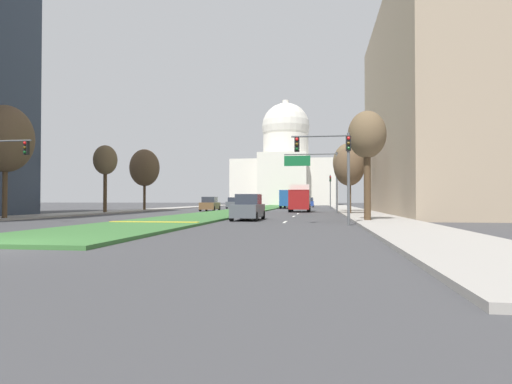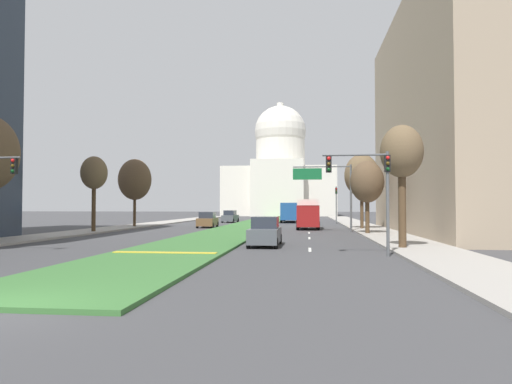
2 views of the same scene
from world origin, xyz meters
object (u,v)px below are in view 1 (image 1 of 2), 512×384
object	(u,v)px
street_tree_right_mid	(349,167)
street_tree_left_far	(145,168)
overhead_guide_sign	(316,169)
street_tree_right_near	(367,137)
traffic_light_far_right	(330,187)
box_truck_delivery	(300,198)
sedan_distant	(234,203)
traffic_light_near_right	(333,158)
city_bus	(290,198)
sedan_midblock	(210,204)
capitol_building	(286,167)
street_tree_right_far	(349,163)
street_tree_left_mid	(105,161)
sedan_far_horizon	(309,203)
street_tree_left_near	(5,139)
sedan_lead_stopped	(248,208)

from	to	relation	value
street_tree_right_mid	street_tree_left_far	world-z (taller)	street_tree_left_far
overhead_guide_sign	street_tree_right_near	distance (m)	18.24
traffic_light_far_right	street_tree_left_far	world-z (taller)	street_tree_left_far
traffic_light_far_right	box_truck_delivery	distance (m)	15.25
street_tree_left_far	box_truck_delivery	distance (m)	20.35
street_tree_left_far	sedan_distant	size ratio (longest dim) A/B	1.82
sedan_distant	box_truck_delivery	world-z (taller)	box_truck_delivery
traffic_light_near_right	street_tree_right_near	bearing A→B (deg)	57.88
overhead_guide_sign	city_bus	size ratio (longest dim) A/B	0.59
street_tree_right_near	sedan_distant	distance (m)	44.91
traffic_light_near_right	sedan_midblock	distance (m)	32.22
capitol_building	street_tree_left_far	world-z (taller)	capitol_building
overhead_guide_sign	street_tree_right_far	xyz separation A→B (m)	(3.65, 4.34, 1.03)
street_tree_right_near	street_tree_left_mid	distance (m)	28.57
box_truck_delivery	capitol_building	bearing A→B (deg)	95.88
traffic_light_near_right	street_tree_left_mid	world-z (taller)	street_tree_left_mid
street_tree_right_near	sedan_far_horizon	world-z (taller)	street_tree_right_near
capitol_building	sedan_far_horizon	world-z (taller)	capitol_building
sedan_midblock	sedan_distant	bearing A→B (deg)	90.48
street_tree_right_mid	capitol_building	bearing A→B (deg)	98.85
street_tree_left_near	street_tree_right_near	distance (m)	25.08
street_tree_left_mid	street_tree_right_far	distance (m)	26.81
overhead_guide_sign	street_tree_left_mid	distance (m)	22.17
sedan_midblock	street_tree_right_far	bearing A→B (deg)	-9.10
traffic_light_near_right	street_tree_right_far	size ratio (longest dim) A/B	0.65
capitol_building	city_bus	distance (m)	49.58
street_tree_right_mid	city_bus	size ratio (longest dim) A/B	0.58
capitol_building	box_truck_delivery	size ratio (longest dim) A/B	4.64
traffic_light_far_right	street_tree_left_near	world-z (taller)	street_tree_left_near
street_tree_left_near	box_truck_delivery	bearing A→B (deg)	50.01
sedan_lead_stopped	sedan_far_horizon	size ratio (longest dim) A/B	0.99
sedan_lead_stopped	sedan_distant	xyz separation A→B (m)	(-8.97, 39.55, -0.01)
traffic_light_far_right	overhead_guide_sign	size ratio (longest dim) A/B	0.80
street_tree_left_near	sedan_lead_stopped	bearing A→B (deg)	8.18
sedan_far_horizon	box_truck_delivery	world-z (taller)	box_truck_delivery
sedan_midblock	street_tree_left_near	bearing A→B (deg)	-107.80
street_tree_left_mid	street_tree_left_near	bearing A→B (deg)	-89.95
sedan_far_horizon	street_tree_right_mid	bearing A→B (deg)	-83.60
capitol_building	sedan_midblock	world-z (taller)	capitol_building
street_tree_right_near	traffic_light_far_right	bearing A→B (deg)	92.14
traffic_light_near_right	sedan_lead_stopped	distance (m)	8.39
street_tree_left_near	sedan_far_horizon	world-z (taller)	street_tree_left_near
traffic_light_far_right	sedan_far_horizon	xyz separation A→B (m)	(-3.67, 19.49, -2.45)
box_truck_delivery	overhead_guide_sign	bearing A→B (deg)	-68.23
street_tree_left_far	street_tree_right_far	world-z (taller)	street_tree_right_far
traffic_light_far_right	street_tree_left_mid	size ratio (longest dim) A/B	0.73
street_tree_left_far	sedan_lead_stopped	size ratio (longest dim) A/B	1.70
overhead_guide_sign	sedan_midblock	world-z (taller)	overhead_guide_sign
street_tree_right_near	street_tree_right_far	size ratio (longest dim) A/B	0.89
sedan_far_horizon	street_tree_right_near	bearing A→B (deg)	-84.91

